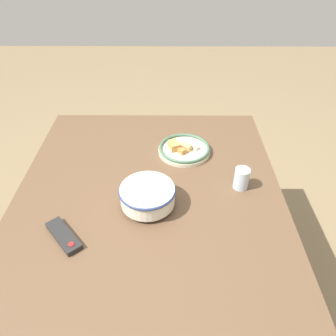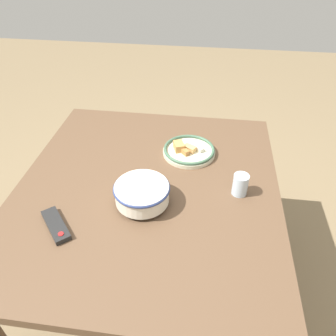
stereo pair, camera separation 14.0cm
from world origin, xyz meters
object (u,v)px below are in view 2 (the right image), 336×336
Objects in this scene: noodle_bowl at (142,193)px; drinking_glass at (240,185)px; food_plate at (189,150)px; tv_remote at (56,225)px.

noodle_bowl is 2.38× the size of drinking_glass.
drinking_glass is (-0.25, -0.23, 0.03)m from food_plate.
food_plate is at bearing -171.22° from tv_remote.
food_plate is 0.34m from drinking_glass.
food_plate is at bearing -22.91° from noodle_bowl.
tv_remote is at bearing 139.82° from food_plate.
noodle_bowl is at bearing 168.56° from tv_remote.
noodle_bowl reaches higher than food_plate.
drinking_glass reaches higher than noodle_bowl.
drinking_glass is (0.11, -0.38, -0.01)m from noodle_bowl.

